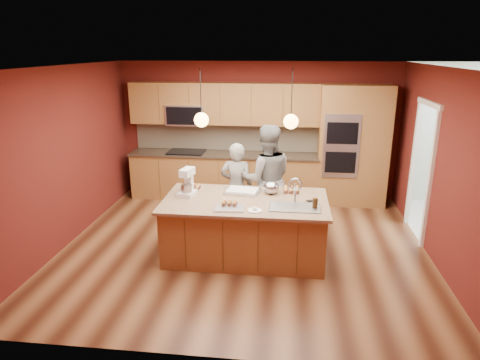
# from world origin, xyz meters

# --- Properties ---
(floor) EXTENTS (5.50, 5.50, 0.00)m
(floor) POSITION_xyz_m (0.00, 0.00, 0.00)
(floor) COLOR #401F12
(floor) RESTS_ON ground
(ceiling) EXTENTS (5.50, 5.50, 0.00)m
(ceiling) POSITION_xyz_m (0.00, 0.00, 2.70)
(ceiling) COLOR white
(ceiling) RESTS_ON ground
(wall_back) EXTENTS (5.50, 0.00, 5.50)m
(wall_back) POSITION_xyz_m (0.00, 2.50, 1.35)
(wall_back) COLOR #551713
(wall_back) RESTS_ON ground
(wall_front) EXTENTS (5.50, 0.00, 5.50)m
(wall_front) POSITION_xyz_m (0.00, -2.50, 1.35)
(wall_front) COLOR #551713
(wall_front) RESTS_ON ground
(wall_left) EXTENTS (0.00, 5.00, 5.00)m
(wall_left) POSITION_xyz_m (-2.75, 0.00, 1.35)
(wall_left) COLOR #551713
(wall_left) RESTS_ON ground
(wall_right) EXTENTS (0.00, 5.00, 5.00)m
(wall_right) POSITION_xyz_m (2.75, 0.00, 1.35)
(wall_right) COLOR #551713
(wall_right) RESTS_ON ground
(cabinet_run) EXTENTS (3.74, 0.64, 2.30)m
(cabinet_run) POSITION_xyz_m (-0.68, 2.25, 0.98)
(cabinet_run) COLOR olive
(cabinet_run) RESTS_ON floor
(oven_column) EXTENTS (1.30, 0.62, 2.30)m
(oven_column) POSITION_xyz_m (1.85, 2.19, 1.15)
(oven_column) COLOR olive
(oven_column) RESTS_ON floor
(doorway_trim) EXTENTS (0.08, 1.11, 2.20)m
(doorway_trim) POSITION_xyz_m (2.73, 0.80, 1.05)
(doorway_trim) COLOR white
(doorway_trim) RESTS_ON wall_right
(pendant_left) EXTENTS (0.20, 0.20, 0.80)m
(pendant_left) POSITION_xyz_m (-0.57, -0.25, 2.00)
(pendant_left) COLOR black
(pendant_left) RESTS_ON ceiling
(pendant_right) EXTENTS (0.20, 0.20, 0.80)m
(pendant_right) POSITION_xyz_m (0.65, -0.25, 2.00)
(pendant_right) COLOR black
(pendant_right) RESTS_ON ceiling
(island) EXTENTS (2.35, 1.32, 1.24)m
(island) POSITION_xyz_m (0.06, -0.26, 0.44)
(island) COLOR olive
(island) RESTS_ON floor
(person_left) EXTENTS (0.57, 0.39, 1.49)m
(person_left) POSITION_xyz_m (-0.20, 0.66, 0.75)
(person_left) COLOR black
(person_left) RESTS_ON floor
(person_right) EXTENTS (0.98, 0.82, 1.80)m
(person_right) POSITION_xyz_m (0.29, 0.66, 0.90)
(person_right) COLOR gray
(person_right) RESTS_ON floor
(stand_mixer) EXTENTS (0.26, 0.33, 0.41)m
(stand_mixer) POSITION_xyz_m (-0.82, -0.15, 1.04)
(stand_mixer) COLOR white
(stand_mixer) RESTS_ON island
(sheet_cake) EXTENTS (0.56, 0.44, 0.05)m
(sheet_cake) POSITION_xyz_m (-0.03, 0.06, 0.89)
(sheet_cake) COLOR silver
(sheet_cake) RESTS_ON island
(cooling_rack) EXTENTS (0.42, 0.31, 0.02)m
(cooling_rack) POSITION_xyz_m (-0.14, -0.64, 0.88)
(cooling_rack) COLOR silver
(cooling_rack) RESTS_ON island
(mixing_bowl) EXTENTS (0.23, 0.23, 0.20)m
(mixing_bowl) POSITION_xyz_m (0.39, 0.05, 0.96)
(mixing_bowl) COLOR #B2B4B9
(mixing_bowl) RESTS_ON island
(plate) EXTENTS (0.20, 0.20, 0.01)m
(plate) POSITION_xyz_m (0.21, -0.68, 0.87)
(plate) COLOR white
(plate) RESTS_ON island
(tumbler) EXTENTS (0.07, 0.07, 0.14)m
(tumbler) POSITION_xyz_m (1.01, -0.48, 0.93)
(tumbler) COLOR #311F0C
(tumbler) RESTS_ON island
(phone) EXTENTS (0.16, 0.12, 0.01)m
(phone) POSITION_xyz_m (0.98, -0.22, 0.87)
(phone) COLOR black
(phone) RESTS_ON island
(cupcakes_left) EXTENTS (0.29, 0.22, 0.07)m
(cupcakes_left) POSITION_xyz_m (-0.84, 0.13, 0.90)
(cupcakes_left) COLOR #C38541
(cupcakes_left) RESTS_ON island
(cupcakes_rack) EXTENTS (0.22, 0.15, 0.07)m
(cupcakes_rack) POSITION_xyz_m (-0.15, -0.55, 0.92)
(cupcakes_rack) COLOR #C38541
(cupcakes_rack) RESTS_ON island
(cupcakes_right) EXTENTS (0.25, 0.25, 0.08)m
(cupcakes_right) POSITION_xyz_m (0.69, 0.17, 0.90)
(cupcakes_right) COLOR #C38541
(cupcakes_right) RESTS_ON island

